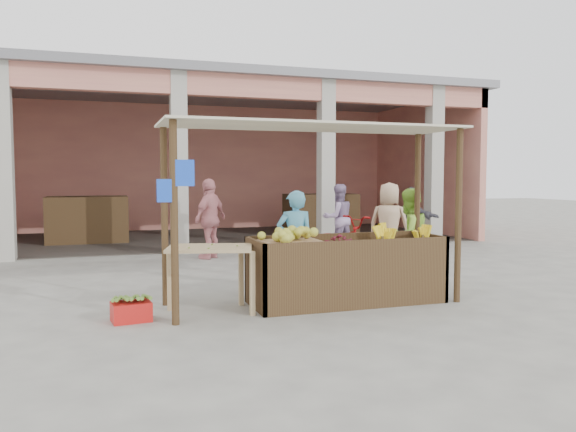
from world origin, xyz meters
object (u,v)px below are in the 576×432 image
object	(u,v)px
fruit_stall	(346,273)
vendor_green	(409,234)
side_table	(210,258)
red_crate	(131,312)
motorcycle	(336,244)
vendor_blue	(295,238)

from	to	relation	value
fruit_stall	vendor_green	size ratio (longest dim) A/B	1.62
fruit_stall	side_table	bearing A→B (deg)	-179.57
red_crate	motorcycle	bearing A→B (deg)	24.42
vendor_blue	red_crate	bearing A→B (deg)	29.47
fruit_stall	motorcycle	distance (m)	2.25
vendor_green	motorcycle	size ratio (longest dim) A/B	0.80
side_table	vendor_green	bearing A→B (deg)	28.93
vendor_blue	motorcycle	size ratio (longest dim) A/B	0.80
red_crate	vendor_blue	xyz separation A→B (m)	(2.39, 0.98, 0.69)
motorcycle	red_crate	bearing A→B (deg)	101.86
red_crate	vendor_blue	size ratio (longest dim) A/B	0.28
vendor_green	motorcycle	bearing A→B (deg)	-75.93
fruit_stall	side_table	size ratio (longest dim) A/B	2.21
fruit_stall	red_crate	size ratio (longest dim) A/B	5.87
side_table	vendor_blue	size ratio (longest dim) A/B	0.73
fruit_stall	vendor_blue	xyz separation A→B (m)	(-0.44, 0.85, 0.40)
red_crate	vendor_green	world-z (taller)	vendor_green
side_table	motorcycle	size ratio (longest dim) A/B	0.59
red_crate	motorcycle	size ratio (longest dim) A/B	0.22
red_crate	vendor_green	size ratio (longest dim) A/B	0.28
side_table	motorcycle	distance (m)	3.38
side_table	vendor_green	xyz separation A→B (m)	(3.31, 0.84, 0.10)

